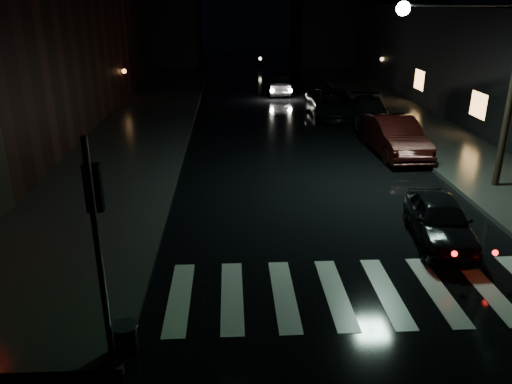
{
  "coord_description": "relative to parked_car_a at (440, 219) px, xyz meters",
  "views": [
    {
      "loc": [
        0.04,
        -9.33,
        6.38
      ],
      "look_at": [
        0.68,
        2.97,
        1.6
      ],
      "focal_mm": 35.0,
      "sensor_mm": 36.0,
      "label": 1
    }
  ],
  "objects": [
    {
      "name": "ground",
      "position": [
        -5.83,
        -3.08,
        -0.63
      ],
      "size": [
        120.0,
        120.0,
        0.0
      ],
      "primitive_type": "plane",
      "color": "black",
      "rests_on": "ground"
    },
    {
      "name": "sidewalk_left",
      "position": [
        -10.83,
        10.92,
        -0.56
      ],
      "size": [
        6.0,
        44.0,
        0.15
      ],
      "primitive_type": "cube",
      "color": "#282826",
      "rests_on": "ground"
    },
    {
      "name": "sidewalk_right",
      "position": [
        4.17,
        10.92,
        -0.56
      ],
      "size": [
        4.0,
        44.0,
        0.15
      ],
      "primitive_type": "cube",
      "color": "#282826",
      "rests_on": "ground"
    },
    {
      "name": "building_far_left",
      "position": [
        -15.83,
        41.92,
        3.37
      ],
      "size": [
        14.0,
        10.0,
        8.0
      ],
      "primitive_type": "cube",
      "color": "black",
      "rests_on": "ground"
    },
    {
      "name": "building_far_right",
      "position": [
        8.17,
        41.92,
        2.87
      ],
      "size": [
        14.0,
        10.0,
        7.0
      ],
      "primitive_type": "cube",
      "color": "black",
      "rests_on": "ground"
    },
    {
      "name": "crosswalk",
      "position": [
        -2.83,
        -2.58,
        -0.63
      ],
      "size": [
        9.0,
        3.0,
        0.01
      ],
      "primitive_type": "cube",
      "color": "beige",
      "rests_on": "ground"
    },
    {
      "name": "signal_pole_corner",
      "position": [
        -7.97,
        -4.54,
        0.91
      ],
      "size": [
        0.68,
        0.61,
        4.2
      ],
      "color": "slate",
      "rests_on": "ground"
    },
    {
      "name": "utility_pole",
      "position": [
        3.0,
        3.92,
        3.96
      ],
      "size": [
        4.92,
        0.44,
        8.0
      ],
      "color": "black",
      "rests_on": "ground"
    },
    {
      "name": "parked_car_a",
      "position": [
        0.0,
        0.0,
        0.0
      ],
      "size": [
        1.99,
        3.89,
        1.27
      ],
      "primitive_type": "imported",
      "rotation": [
        0.0,
        0.0,
        -0.14
      ],
      "color": "black",
      "rests_on": "ground"
    },
    {
      "name": "parked_car_b",
      "position": [
        1.3,
        8.27,
        0.19
      ],
      "size": [
        1.94,
        5.05,
        1.64
      ],
      "primitive_type": "imported",
      "rotation": [
        0.0,
        0.0,
        0.04
      ],
      "color": "black",
      "rests_on": "ground"
    },
    {
      "name": "parked_car_c",
      "position": [
        1.77,
        14.13,
        0.05
      ],
      "size": [
        2.55,
        4.95,
        1.37
      ],
      "primitive_type": "imported",
      "rotation": [
        0.0,
        0.0,
        -0.14
      ],
      "color": "black",
      "rests_on": "ground"
    },
    {
      "name": "parked_car_d",
      "position": [
        0.11,
        15.95,
        0.13
      ],
      "size": [
        2.54,
        5.5,
        1.53
      ],
      "primitive_type": "imported",
      "rotation": [
        0.0,
        0.0,
        0.0
      ],
      "color": "black",
      "rests_on": "ground"
    },
    {
      "name": "oncoming_car",
      "position": [
        -2.36,
        23.31,
        0.03
      ],
      "size": [
        1.42,
        4.06,
        1.34
      ],
      "primitive_type": "imported",
      "rotation": [
        0.0,
        0.0,
        3.14
      ],
      "color": "black",
      "rests_on": "ground"
    }
  ]
}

